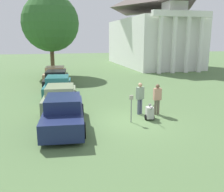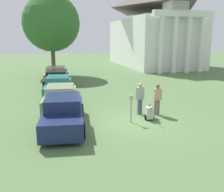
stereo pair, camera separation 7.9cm
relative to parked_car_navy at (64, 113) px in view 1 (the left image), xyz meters
name	(u,v)px [view 1 (the left image)]	position (x,y,z in m)	size (l,w,h in m)	color
ground_plane	(127,122)	(3.16, -0.03, -0.71)	(120.00, 120.00, 0.00)	#517042
parked_car_navy	(64,113)	(0.00, 0.00, 0.00)	(2.31, 5.16, 1.54)	#19234C
parked_car_sage	(60,98)	(0.00, 3.31, -0.02)	(2.31, 5.04, 1.45)	gray
parked_car_teal	(58,87)	(0.00, 6.97, -0.02)	(2.30, 5.09, 1.47)	#23666B
parked_car_black	(57,79)	(0.00, 10.31, -0.02)	(2.37, 5.30, 1.46)	black
parked_car_tan	(55,74)	(0.00, 13.38, -0.01)	(2.44, 5.40, 1.48)	tan
parking_meter	(131,104)	(3.33, -0.10, 0.27)	(0.18, 0.09, 1.41)	slate
person_worker	(140,96)	(4.24, 1.13, 0.31)	(0.47, 0.35, 1.78)	#515670
person_supervisor	(157,97)	(5.14, 0.83, 0.27)	(0.42, 0.23, 1.72)	#665B4C
equipment_cart	(150,113)	(4.39, 0.05, -0.32)	(0.50, 1.00, 1.00)	#B2B2AD
church	(152,25)	(15.01, 25.21, 5.47)	(9.17, 18.92, 23.84)	white
shade_tree	(50,23)	(-0.15, 17.65, 5.09)	(6.24, 6.24, 8.93)	brown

